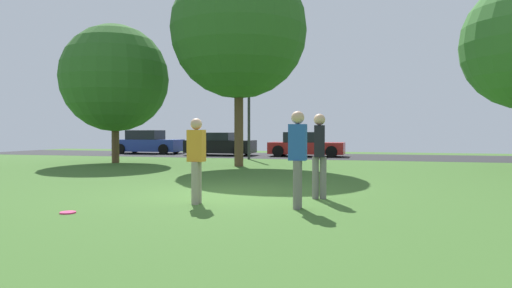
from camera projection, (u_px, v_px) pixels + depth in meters
The scene contains 12 objects.
ground_plane at pixel (231, 194), 10.06m from camera, with size 44.00×44.00×0.00m, color #3D6628.
road_strip at pixel (319, 156), 25.49m from camera, with size 44.00×6.40×0.01m, color #28282B.
birch_tree_lone at pixel (239, 30), 17.96m from camera, with size 5.52×5.52×8.30m.
maple_tree_far at pixel (115, 78), 20.10m from camera, with size 4.83×4.83×6.26m.
person_thrower at pixel (196, 157), 8.68m from camera, with size 0.32×0.30×1.68m.
person_catcher at pixel (298, 154), 8.14m from camera, with size 0.32×0.30×1.80m.
person_bystander at pixel (319, 151), 9.32m from camera, with size 0.30×0.34×1.79m.
frisbee_disc at pixel (68, 213), 7.69m from camera, with size 0.27×0.27×0.03m, color #EA2D6B.
parked_car_blue at pixel (148, 143), 28.73m from camera, with size 4.32×1.96×1.51m.
parked_car_black at pixel (220, 145), 26.65m from camera, with size 4.07×2.05×1.36m.
parked_car_red at pixel (306, 145), 25.39m from camera, with size 4.25×1.94×1.39m.
street_lamp_post at pixel (249, 115), 22.58m from camera, with size 0.14×0.14×4.50m, color #2D2D33.
Camera 1 is at (3.19, -9.52, 1.42)m, focal length 31.11 mm.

